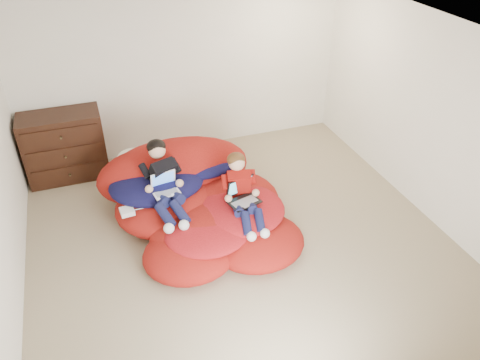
{
  "coord_description": "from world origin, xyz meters",
  "views": [
    {
      "loc": [
        -1.47,
        -4.18,
        3.85
      ],
      "look_at": [
        0.11,
        0.25,
        0.7
      ],
      "focal_mm": 35.0,
      "sensor_mm": 36.0,
      "label": 1
    }
  ],
  "objects_px": {
    "laptop_white": "(165,186)",
    "dresser": "(65,146)",
    "older_boy": "(163,179)",
    "younger_boy": "(242,189)",
    "laptop_black": "(242,195)",
    "beanbag_pile": "(195,201)"
  },
  "relations": [
    {
      "from": "older_boy",
      "to": "laptop_white",
      "type": "bearing_deg",
      "value": -90.0
    },
    {
      "from": "laptop_white",
      "to": "dresser",
      "type": "bearing_deg",
      "value": 123.93
    },
    {
      "from": "older_boy",
      "to": "laptop_black",
      "type": "height_order",
      "value": "older_boy"
    },
    {
      "from": "older_boy",
      "to": "laptop_white",
      "type": "height_order",
      "value": "older_boy"
    },
    {
      "from": "beanbag_pile",
      "to": "laptop_white",
      "type": "height_order",
      "value": "beanbag_pile"
    },
    {
      "from": "laptop_black",
      "to": "older_boy",
      "type": "bearing_deg",
      "value": 150.64
    },
    {
      "from": "younger_boy",
      "to": "beanbag_pile",
      "type": "bearing_deg",
      "value": 137.84
    },
    {
      "from": "beanbag_pile",
      "to": "older_boy",
      "type": "distance_m",
      "value": 0.55
    },
    {
      "from": "beanbag_pile",
      "to": "older_boy",
      "type": "bearing_deg",
      "value": 175.89
    },
    {
      "from": "dresser",
      "to": "laptop_white",
      "type": "relative_size",
      "value": 3.29
    },
    {
      "from": "dresser",
      "to": "beanbag_pile",
      "type": "distance_m",
      "value": 2.21
    },
    {
      "from": "laptop_white",
      "to": "younger_boy",
      "type": "bearing_deg",
      "value": -24.68
    },
    {
      "from": "older_boy",
      "to": "younger_boy",
      "type": "height_order",
      "value": "older_boy"
    },
    {
      "from": "younger_boy",
      "to": "older_boy",
      "type": "bearing_deg",
      "value": 151.41
    },
    {
      "from": "beanbag_pile",
      "to": "younger_boy",
      "type": "height_order",
      "value": "younger_boy"
    },
    {
      "from": "dresser",
      "to": "younger_boy",
      "type": "height_order",
      "value": "younger_boy"
    },
    {
      "from": "laptop_white",
      "to": "beanbag_pile",
      "type": "bearing_deg",
      "value": 7.18
    },
    {
      "from": "laptop_white",
      "to": "laptop_black",
      "type": "relative_size",
      "value": 0.81
    },
    {
      "from": "older_boy",
      "to": "laptop_black",
      "type": "bearing_deg",
      "value": -29.36
    },
    {
      "from": "beanbag_pile",
      "to": "laptop_white",
      "type": "bearing_deg",
      "value": -172.82
    },
    {
      "from": "laptop_black",
      "to": "younger_boy",
      "type": "bearing_deg",
      "value": 90.0
    },
    {
      "from": "beanbag_pile",
      "to": "younger_boy",
      "type": "relative_size",
      "value": 2.6
    }
  ]
}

